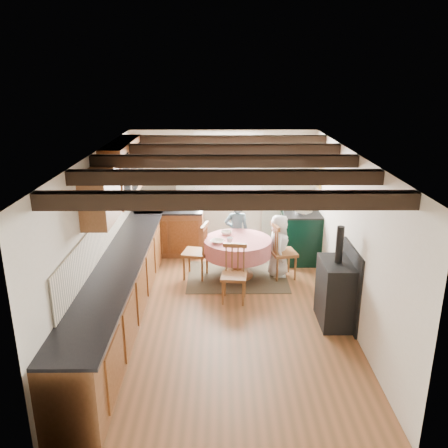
{
  "coord_description": "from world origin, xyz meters",
  "views": [
    {
      "loc": [
        -0.05,
        -6.19,
        3.46
      ],
      "look_at": [
        0.0,
        0.8,
        1.15
      ],
      "focal_mm": 37.12,
      "sensor_mm": 36.0,
      "label": 1
    }
  ],
  "objects_px": {
    "dining_table": "(237,258)",
    "chair_near": "(234,274)",
    "chair_left": "(195,250)",
    "cup": "(230,240)",
    "chair_right": "(284,251)",
    "child_right": "(279,246)",
    "child_far": "(237,232)",
    "aga_range": "(300,234)",
    "cast_iron_stove": "(337,276)"
  },
  "relations": [
    {
      "from": "chair_right",
      "to": "cast_iron_stove",
      "type": "bearing_deg",
      "value": -172.22
    },
    {
      "from": "chair_right",
      "to": "aga_range",
      "type": "xyz_separation_m",
      "value": [
        0.43,
        0.91,
        -0.01
      ]
    },
    {
      "from": "dining_table",
      "to": "aga_range",
      "type": "distance_m",
      "value": 1.53
    },
    {
      "from": "cup",
      "to": "chair_left",
      "type": "bearing_deg",
      "value": 161.56
    },
    {
      "from": "chair_left",
      "to": "chair_right",
      "type": "bearing_deg",
      "value": 101.8
    },
    {
      "from": "cast_iron_stove",
      "to": "child_right",
      "type": "distance_m",
      "value": 1.75
    },
    {
      "from": "chair_near",
      "to": "cup",
      "type": "relative_size",
      "value": 8.49
    },
    {
      "from": "chair_near",
      "to": "chair_left",
      "type": "distance_m",
      "value": 1.11
    },
    {
      "from": "child_far",
      "to": "cup",
      "type": "xyz_separation_m",
      "value": [
        -0.14,
        -0.83,
        0.14
      ]
    },
    {
      "from": "dining_table",
      "to": "chair_left",
      "type": "relative_size",
      "value": 1.17
    },
    {
      "from": "chair_near",
      "to": "chair_left",
      "type": "relative_size",
      "value": 0.92
    },
    {
      "from": "dining_table",
      "to": "cup",
      "type": "bearing_deg",
      "value": -125.76
    },
    {
      "from": "aga_range",
      "to": "cup",
      "type": "xyz_separation_m",
      "value": [
        -1.37,
        -1.09,
        0.27
      ]
    },
    {
      "from": "chair_right",
      "to": "cup",
      "type": "relative_size",
      "value": 9.25
    },
    {
      "from": "dining_table",
      "to": "child_right",
      "type": "height_order",
      "value": "child_right"
    },
    {
      "from": "dining_table",
      "to": "aga_range",
      "type": "relative_size",
      "value": 1.1
    },
    {
      "from": "dining_table",
      "to": "chair_near",
      "type": "xyz_separation_m",
      "value": [
        -0.09,
        -0.9,
        0.1
      ]
    },
    {
      "from": "aga_range",
      "to": "child_far",
      "type": "relative_size",
      "value": 0.87
    },
    {
      "from": "aga_range",
      "to": "cup",
      "type": "bearing_deg",
      "value": -141.41
    },
    {
      "from": "cast_iron_stove",
      "to": "child_right",
      "type": "height_order",
      "value": "cast_iron_stove"
    },
    {
      "from": "chair_left",
      "to": "chair_right",
      "type": "xyz_separation_m",
      "value": [
        1.54,
        -0.01,
        -0.0
      ]
    },
    {
      "from": "child_far",
      "to": "child_right",
      "type": "height_order",
      "value": "child_far"
    },
    {
      "from": "dining_table",
      "to": "chair_left",
      "type": "xyz_separation_m",
      "value": [
        -0.73,
        0.0,
        0.15
      ]
    },
    {
      "from": "chair_left",
      "to": "cup",
      "type": "height_order",
      "value": "chair_left"
    },
    {
      "from": "child_far",
      "to": "chair_right",
      "type": "bearing_deg",
      "value": 138.5
    },
    {
      "from": "child_far",
      "to": "child_right",
      "type": "xyz_separation_m",
      "value": [
        0.72,
        -0.57,
        -0.06
      ]
    },
    {
      "from": "aga_range",
      "to": "child_far",
      "type": "height_order",
      "value": "child_far"
    },
    {
      "from": "chair_near",
      "to": "aga_range",
      "type": "height_order",
      "value": "aga_range"
    },
    {
      "from": "chair_near",
      "to": "cast_iron_stove",
      "type": "relative_size",
      "value": 0.63
    },
    {
      "from": "cup",
      "to": "aga_range",
      "type": "bearing_deg",
      "value": 38.59
    },
    {
      "from": "chair_left",
      "to": "aga_range",
      "type": "distance_m",
      "value": 2.16
    },
    {
      "from": "cast_iron_stove",
      "to": "aga_range",
      "type": "bearing_deg",
      "value": 92.55
    },
    {
      "from": "aga_range",
      "to": "child_right",
      "type": "xyz_separation_m",
      "value": [
        -0.51,
        -0.84,
        0.07
      ]
    },
    {
      "from": "child_right",
      "to": "child_far",
      "type": "bearing_deg",
      "value": 57.33
    },
    {
      "from": "dining_table",
      "to": "child_right",
      "type": "bearing_deg",
      "value": 4.98
    },
    {
      "from": "chair_right",
      "to": "cup",
      "type": "xyz_separation_m",
      "value": [
        -0.95,
        -0.19,
        0.26
      ]
    },
    {
      "from": "aga_range",
      "to": "child_far",
      "type": "bearing_deg",
      "value": -167.72
    },
    {
      "from": "chair_near",
      "to": "child_right",
      "type": "xyz_separation_m",
      "value": [
        0.81,
        0.96,
        0.1
      ]
    },
    {
      "from": "chair_left",
      "to": "cup",
      "type": "relative_size",
      "value": 9.27
    },
    {
      "from": "chair_left",
      "to": "chair_right",
      "type": "distance_m",
      "value": 1.54
    },
    {
      "from": "dining_table",
      "to": "cast_iron_stove",
      "type": "bearing_deg",
      "value": -49.39
    },
    {
      "from": "dining_table",
      "to": "chair_near",
      "type": "height_order",
      "value": "chair_near"
    },
    {
      "from": "chair_right",
      "to": "child_right",
      "type": "relative_size",
      "value": 0.89
    },
    {
      "from": "cup",
      "to": "cast_iron_stove",
      "type": "bearing_deg",
      "value": -42.78
    },
    {
      "from": "cast_iron_stove",
      "to": "cup",
      "type": "xyz_separation_m",
      "value": [
        -1.48,
        1.37,
        0.03
      ]
    },
    {
      "from": "child_right",
      "to": "cup",
      "type": "distance_m",
      "value": 0.92
    },
    {
      "from": "chair_near",
      "to": "child_far",
      "type": "distance_m",
      "value": 1.54
    },
    {
      "from": "child_far",
      "to": "cup",
      "type": "height_order",
      "value": "child_far"
    },
    {
      "from": "aga_range",
      "to": "child_right",
      "type": "height_order",
      "value": "child_right"
    },
    {
      "from": "cup",
      "to": "child_right",
      "type": "bearing_deg",
      "value": 16.59
    }
  ]
}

